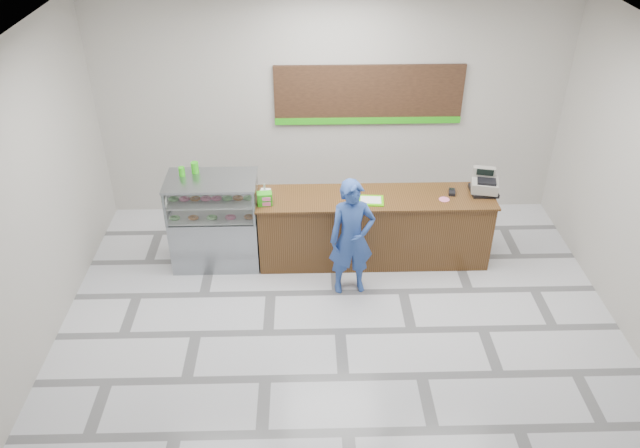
{
  "coord_description": "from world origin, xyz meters",
  "views": [
    {
      "loc": [
        -0.4,
        -5.78,
        5.31
      ],
      "look_at": [
        -0.23,
        0.9,
        1.02
      ],
      "focal_mm": 35.0,
      "sensor_mm": 36.0,
      "label": 1
    }
  ],
  "objects_px": {
    "display_case": "(215,221)",
    "customer": "(352,238)",
    "sales_counter": "(374,228)",
    "cash_register": "(484,184)",
    "serving_tray": "(369,201)"
  },
  "relations": [
    {
      "from": "display_case",
      "to": "serving_tray",
      "type": "bearing_deg",
      "value": -3.26
    },
    {
      "from": "sales_counter",
      "to": "serving_tray",
      "type": "height_order",
      "value": "serving_tray"
    },
    {
      "from": "cash_register",
      "to": "display_case",
      "type": "bearing_deg",
      "value": -166.29
    },
    {
      "from": "customer",
      "to": "serving_tray",
      "type": "bearing_deg",
      "value": 56.68
    },
    {
      "from": "sales_counter",
      "to": "display_case",
      "type": "xyz_separation_m",
      "value": [
        -2.22,
        -0.0,
        0.16
      ]
    },
    {
      "from": "display_case",
      "to": "customer",
      "type": "bearing_deg",
      "value": -20.42
    },
    {
      "from": "cash_register",
      "to": "serving_tray",
      "type": "height_order",
      "value": "cash_register"
    },
    {
      "from": "display_case",
      "to": "serving_tray",
      "type": "relative_size",
      "value": 3.3
    },
    {
      "from": "cash_register",
      "to": "serving_tray",
      "type": "relative_size",
      "value": 1.09
    },
    {
      "from": "customer",
      "to": "sales_counter",
      "type": "bearing_deg",
      "value": 54.28
    },
    {
      "from": "display_case",
      "to": "serving_tray",
      "type": "distance_m",
      "value": 2.16
    },
    {
      "from": "display_case",
      "to": "sales_counter",
      "type": "bearing_deg",
      "value": 0.0
    },
    {
      "from": "sales_counter",
      "to": "cash_register",
      "type": "bearing_deg",
      "value": 3.22
    },
    {
      "from": "display_case",
      "to": "customer",
      "type": "distance_m",
      "value": 1.98
    },
    {
      "from": "display_case",
      "to": "cash_register",
      "type": "bearing_deg",
      "value": 1.3
    }
  ]
}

